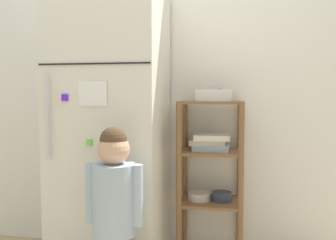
# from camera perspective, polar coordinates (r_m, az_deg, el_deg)

# --- Properties ---
(kitchen_wall_back) EXTENTS (2.72, 0.03, 2.27)m
(kitchen_wall_back) POSITION_cam_1_polar(r_m,az_deg,el_deg) (2.59, -0.44, 4.55)
(kitchen_wall_back) COLOR silver
(kitchen_wall_back) RESTS_ON ground
(refrigerator) EXTENTS (0.67, 0.62, 1.77)m
(refrigerator) POSITION_cam_1_polar(r_m,az_deg,el_deg) (2.36, -8.91, -1.50)
(refrigerator) COLOR silver
(refrigerator) RESTS_ON ground
(child_standing) EXTENTS (0.31, 0.23, 0.95)m
(child_standing) POSITION_cam_1_polar(r_m,az_deg,el_deg) (1.93, -8.45, -12.17)
(child_standing) COLOR #4E5C57
(child_standing) RESTS_ON ground
(pantry_shelf_unit) EXTENTS (0.41, 0.33, 1.07)m
(pantry_shelf_unit) POSITION_cam_1_polar(r_m,az_deg,el_deg) (2.40, 6.69, -6.88)
(pantry_shelf_unit) COLOR brown
(pantry_shelf_unit) RESTS_ON ground
(fruit_bin) EXTENTS (0.23, 0.17, 0.08)m
(fruit_bin) POSITION_cam_1_polar(r_m,az_deg,el_deg) (2.37, 7.41, 3.80)
(fruit_bin) COLOR white
(fruit_bin) RESTS_ON pantry_shelf_unit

